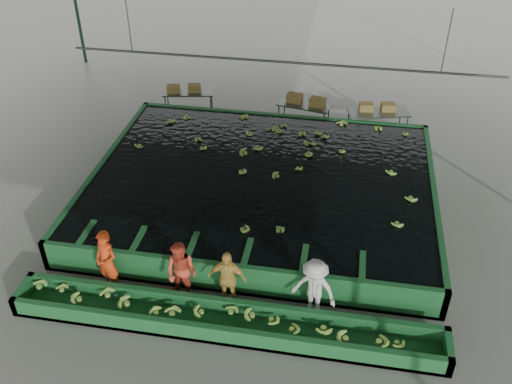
% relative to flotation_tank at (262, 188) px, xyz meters
% --- Properties ---
extents(ground, '(80.00, 80.00, 0.00)m').
position_rel_flotation_tank_xyz_m(ground, '(0.00, -1.50, -0.45)').
color(ground, slate).
rests_on(ground, ground).
extents(shed_roof, '(20.00, 22.00, 0.04)m').
position_rel_flotation_tank_xyz_m(shed_roof, '(0.00, -1.50, 4.55)').
color(shed_roof, gray).
rests_on(shed_roof, shed_posts).
extents(shed_posts, '(20.00, 22.00, 5.00)m').
position_rel_flotation_tank_xyz_m(shed_posts, '(0.00, -1.50, 2.05)').
color(shed_posts, '#1A3726').
rests_on(shed_posts, ground).
extents(flotation_tank, '(10.00, 8.00, 0.90)m').
position_rel_flotation_tank_xyz_m(flotation_tank, '(0.00, 0.00, 0.00)').
color(flotation_tank, '#1A5828').
rests_on(flotation_tank, ground).
extents(tank_water, '(9.70, 7.70, 0.00)m').
position_rel_flotation_tank_xyz_m(tank_water, '(0.00, -0.00, 0.40)').
color(tank_water, black).
rests_on(tank_water, flotation_tank).
extents(sorting_trough, '(10.00, 1.00, 0.50)m').
position_rel_flotation_tank_xyz_m(sorting_trough, '(0.00, -5.10, -0.20)').
color(sorting_trough, '#1A5828').
rests_on(sorting_trough, ground).
extents(cableway_rail, '(0.08, 0.08, 14.00)m').
position_rel_flotation_tank_xyz_m(cableway_rail, '(0.00, 3.50, 2.55)').
color(cableway_rail, '#59605B').
rests_on(cableway_rail, shed_roof).
extents(rail_hanger_left, '(0.04, 0.04, 2.00)m').
position_rel_flotation_tank_xyz_m(rail_hanger_left, '(-5.00, 3.50, 3.55)').
color(rail_hanger_left, '#59605B').
rests_on(rail_hanger_left, shed_roof).
extents(rail_hanger_right, '(0.04, 0.04, 2.00)m').
position_rel_flotation_tank_xyz_m(rail_hanger_right, '(5.00, 3.50, 3.55)').
color(rail_hanger_right, '#59605B').
rests_on(rail_hanger_right, shed_roof).
extents(worker_a, '(0.74, 0.62, 1.73)m').
position_rel_flotation_tank_xyz_m(worker_a, '(-3.06, -4.30, 0.42)').
color(worker_a, '#E24014').
rests_on(worker_a, ground).
extents(worker_b, '(0.93, 0.80, 1.65)m').
position_rel_flotation_tank_xyz_m(worker_b, '(-1.20, -4.30, 0.37)').
color(worker_b, '#D7492F').
rests_on(worker_b, ground).
extents(worker_c, '(0.93, 0.39, 1.58)m').
position_rel_flotation_tank_xyz_m(worker_c, '(-0.10, -4.30, 0.34)').
color(worker_c, gold).
rests_on(worker_c, ground).
extents(worker_d, '(1.18, 0.87, 1.64)m').
position_rel_flotation_tank_xyz_m(worker_d, '(1.94, -4.30, 0.37)').
color(worker_d, silver).
rests_on(worker_d, ground).
extents(packing_table_left, '(2.00, 1.10, 0.86)m').
position_rel_flotation_tank_xyz_m(packing_table_left, '(-3.70, 5.23, -0.02)').
color(packing_table_left, '#59605B').
rests_on(packing_table_left, ground).
extents(packing_table_mid, '(2.00, 1.10, 0.86)m').
position_rel_flotation_tank_xyz_m(packing_table_mid, '(0.72, 4.93, -0.02)').
color(packing_table_mid, '#59605B').
rests_on(packing_table_mid, ground).
extents(packing_table_right, '(2.26, 1.37, 0.96)m').
position_rel_flotation_tank_xyz_m(packing_table_right, '(3.36, 4.61, 0.03)').
color(packing_table_right, '#59605B').
rests_on(packing_table_right, ground).
extents(box_stack_left, '(1.32, 0.67, 0.27)m').
position_rel_flotation_tank_xyz_m(box_stack_left, '(-3.84, 5.17, 0.41)').
color(box_stack_left, olive).
rests_on(box_stack_left, packing_table_left).
extents(box_stack_mid, '(1.47, 0.70, 0.31)m').
position_rel_flotation_tank_xyz_m(box_stack_mid, '(0.77, 4.96, 0.41)').
color(box_stack_mid, olive).
rests_on(box_stack_mid, packing_table_mid).
extents(box_stack_right, '(1.29, 0.54, 0.27)m').
position_rel_flotation_tank_xyz_m(box_stack_right, '(3.29, 4.69, 0.51)').
color(box_stack_right, olive).
rests_on(box_stack_right, packing_table_right).
extents(floating_bananas, '(8.33, 5.68, 0.11)m').
position_rel_flotation_tank_xyz_m(floating_bananas, '(0.00, 0.80, 0.40)').
color(floating_bananas, '#85B541').
rests_on(floating_bananas, tank_water).
extents(trough_bananas, '(9.05, 0.60, 0.12)m').
position_rel_flotation_tank_xyz_m(trough_bananas, '(0.00, -5.10, -0.05)').
color(trough_bananas, '#85B541').
rests_on(trough_bananas, sorting_trough).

